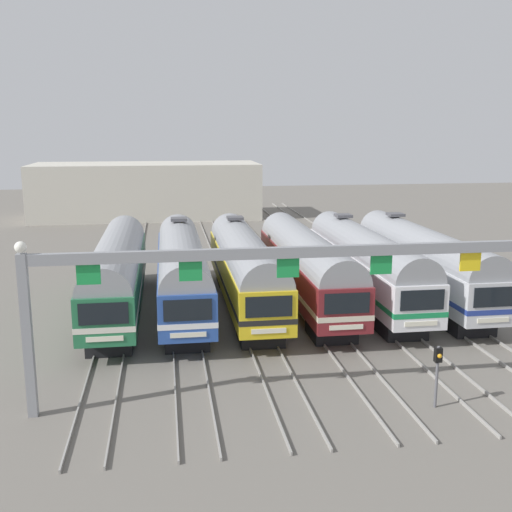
{
  "coord_description": "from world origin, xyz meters",
  "views": [
    {
      "loc": [
        -6.71,
        -37.0,
        11.12
      ],
      "look_at": [
        -0.95,
        1.81,
        2.9
      ],
      "focal_mm": 43.33,
      "sensor_mm": 36.0,
      "label": 1
    }
  ],
  "objects_px": {
    "commuter_train_green": "(117,270)",
    "commuter_train_white": "(365,262)",
    "commuter_train_maroon": "(306,264)",
    "commuter_train_yellow": "(245,266)",
    "commuter_train_blue": "(182,268)",
    "yard_signal_mast": "(438,365)",
    "catenary_gantry": "(335,273)",
    "commuter_train_silver": "(422,260)"
  },
  "relations": [
    {
      "from": "commuter_train_green",
      "to": "commuter_train_silver",
      "type": "bearing_deg",
      "value": 0.01
    },
    {
      "from": "commuter_train_blue",
      "to": "commuter_train_yellow",
      "type": "xyz_separation_m",
      "value": [
        3.87,
        0.0,
        0.0
      ]
    },
    {
      "from": "catenary_gantry",
      "to": "yard_signal_mast",
      "type": "height_order",
      "value": "catenary_gantry"
    },
    {
      "from": "commuter_train_yellow",
      "to": "yard_signal_mast",
      "type": "xyz_separation_m",
      "value": [
        5.8,
        -15.12,
        -0.87
      ]
    },
    {
      "from": "commuter_train_silver",
      "to": "yard_signal_mast",
      "type": "relative_size",
      "value": 6.96
    },
    {
      "from": "commuter_train_maroon",
      "to": "yard_signal_mast",
      "type": "distance_m",
      "value": 15.26
    },
    {
      "from": "commuter_train_green",
      "to": "commuter_train_maroon",
      "type": "distance_m",
      "value": 11.6
    },
    {
      "from": "commuter_train_blue",
      "to": "yard_signal_mast",
      "type": "relative_size",
      "value": 6.96
    },
    {
      "from": "catenary_gantry",
      "to": "commuter_train_silver",
      "type": "bearing_deg",
      "value": 54.39
    },
    {
      "from": "commuter_train_white",
      "to": "catenary_gantry",
      "type": "relative_size",
      "value": 0.73
    },
    {
      "from": "commuter_train_green",
      "to": "commuter_train_white",
      "type": "relative_size",
      "value": 1.0
    },
    {
      "from": "commuter_train_blue",
      "to": "catenary_gantry",
      "type": "distance_m",
      "value": 14.93
    },
    {
      "from": "commuter_train_green",
      "to": "commuter_train_blue",
      "type": "bearing_deg",
      "value": 0.06
    },
    {
      "from": "commuter_train_yellow",
      "to": "commuter_train_white",
      "type": "xyz_separation_m",
      "value": [
        7.73,
        0.0,
        0.0
      ]
    },
    {
      "from": "commuter_train_silver",
      "to": "catenary_gantry",
      "type": "distance_m",
      "value": 16.81
    },
    {
      "from": "commuter_train_green",
      "to": "commuter_train_blue",
      "type": "relative_size",
      "value": 1.0
    },
    {
      "from": "commuter_train_green",
      "to": "commuter_train_yellow",
      "type": "xyz_separation_m",
      "value": [
        7.73,
        0.0,
        0.0
      ]
    },
    {
      "from": "commuter_train_yellow",
      "to": "commuter_train_green",
      "type": "bearing_deg",
      "value": -179.97
    },
    {
      "from": "commuter_train_blue",
      "to": "commuter_train_silver",
      "type": "height_order",
      "value": "same"
    },
    {
      "from": "commuter_train_green",
      "to": "commuter_train_white",
      "type": "distance_m",
      "value": 15.47
    },
    {
      "from": "commuter_train_white",
      "to": "commuter_train_silver",
      "type": "height_order",
      "value": "same"
    },
    {
      "from": "commuter_train_yellow",
      "to": "commuter_train_maroon",
      "type": "distance_m",
      "value": 3.87
    },
    {
      "from": "catenary_gantry",
      "to": "commuter_train_maroon",
      "type": "bearing_deg",
      "value": 81.85
    },
    {
      "from": "commuter_train_white",
      "to": "yard_signal_mast",
      "type": "height_order",
      "value": "commuter_train_white"
    },
    {
      "from": "commuter_train_yellow",
      "to": "commuter_train_silver",
      "type": "xyz_separation_m",
      "value": [
        11.6,
        0.0,
        0.0
      ]
    },
    {
      "from": "commuter_train_green",
      "to": "commuter_train_white",
      "type": "height_order",
      "value": "commuter_train_white"
    },
    {
      "from": "commuter_train_blue",
      "to": "yard_signal_mast",
      "type": "height_order",
      "value": "commuter_train_blue"
    },
    {
      "from": "commuter_train_green",
      "to": "commuter_train_maroon",
      "type": "xyz_separation_m",
      "value": [
        11.6,
        0.0,
        0.0
      ]
    },
    {
      "from": "yard_signal_mast",
      "to": "commuter_train_maroon",
      "type": "bearing_deg",
      "value": 97.29
    },
    {
      "from": "commuter_train_white",
      "to": "catenary_gantry",
      "type": "xyz_separation_m",
      "value": [
        -5.8,
        -13.5,
        2.64
      ]
    },
    {
      "from": "commuter_train_yellow",
      "to": "commuter_train_maroon",
      "type": "relative_size",
      "value": 1.0
    },
    {
      "from": "commuter_train_maroon",
      "to": "commuter_train_green",
      "type": "bearing_deg",
      "value": 180.0
    },
    {
      "from": "commuter_train_maroon",
      "to": "commuter_train_silver",
      "type": "xyz_separation_m",
      "value": [
        7.73,
        0.0,
        0.0
      ]
    },
    {
      "from": "commuter_train_silver",
      "to": "commuter_train_white",
      "type": "bearing_deg",
      "value": 180.0
    },
    {
      "from": "yard_signal_mast",
      "to": "commuter_train_yellow",
      "type": "bearing_deg",
      "value": 110.99
    },
    {
      "from": "commuter_train_maroon",
      "to": "yard_signal_mast",
      "type": "height_order",
      "value": "commuter_train_maroon"
    },
    {
      "from": "commuter_train_green",
      "to": "catenary_gantry",
      "type": "relative_size",
      "value": 0.73
    },
    {
      "from": "commuter_train_green",
      "to": "yard_signal_mast",
      "type": "xyz_separation_m",
      "value": [
        13.53,
        -15.12,
        -0.87
      ]
    },
    {
      "from": "commuter_train_white",
      "to": "commuter_train_silver",
      "type": "relative_size",
      "value": 1.0
    },
    {
      "from": "catenary_gantry",
      "to": "yard_signal_mast",
      "type": "xyz_separation_m",
      "value": [
        3.87,
        -1.62,
        -3.5
      ]
    },
    {
      "from": "commuter_train_yellow",
      "to": "catenary_gantry",
      "type": "distance_m",
      "value": 13.89
    },
    {
      "from": "catenary_gantry",
      "to": "yard_signal_mast",
      "type": "distance_m",
      "value": 5.46
    }
  ]
}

